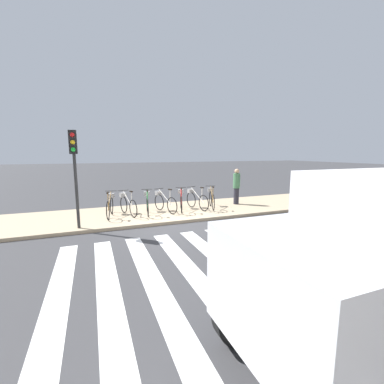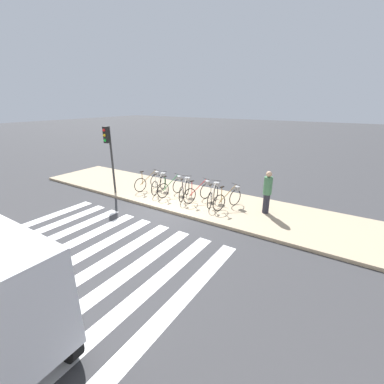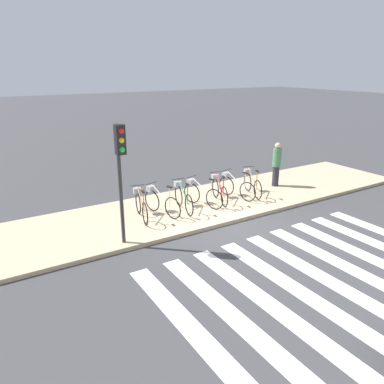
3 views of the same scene
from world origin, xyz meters
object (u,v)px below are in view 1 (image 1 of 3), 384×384
parked_bicycle_1 (127,204)px  parked_bicycle_6 (212,198)px  parked_bicycle_2 (147,203)px  parked_bicycle_4 (181,200)px  parked_bicycle_0 (110,205)px  parked_bicycle_5 (196,199)px  parked_bicycle_3 (164,201)px  traffic_light (74,159)px  pedestrian (237,186)px

parked_bicycle_1 → parked_bicycle_6: same height
parked_bicycle_2 → parked_bicycle_4: same height
parked_bicycle_0 → parked_bicycle_5: (3.75, -0.00, 0.00)m
parked_bicycle_3 → parked_bicycle_1: bearing=179.1°
traffic_light → parked_bicycle_2: bearing=27.9°
parked_bicycle_4 → parked_bicycle_5: size_ratio=0.98×
parked_bicycle_2 → parked_bicycle_5: size_ratio=1.01×
parked_bicycle_0 → parked_bicycle_5: bearing=-0.0°
parked_bicycle_2 → parked_bicycle_5: bearing=1.6°
parked_bicycle_6 → traffic_light: size_ratio=0.50×
parked_bicycle_2 → pedestrian: size_ratio=0.96×
parked_bicycle_1 → parked_bicycle_2: same height
parked_bicycle_6 → parked_bicycle_1: bearing=179.7°
parked_bicycle_3 → pedestrian: bearing=4.9°
parked_bicycle_0 → parked_bicycle_1: size_ratio=1.01×
parked_bicycle_5 → traffic_light: (-4.88, -1.46, 1.90)m
parked_bicycle_6 → parked_bicycle_4: bearing=179.0°
parked_bicycle_1 → parked_bicycle_2: bearing=-3.1°
parked_bicycle_5 → parked_bicycle_2: bearing=-178.4°
parked_bicycle_1 → parked_bicycle_5: same height
pedestrian → parked_bicycle_3: bearing=-175.1°
parked_bicycle_2 → parked_bicycle_5: 2.25m
parked_bicycle_0 → traffic_light: 2.64m
parked_bicycle_2 → pedestrian: (4.54, 0.34, 0.48)m
parked_bicycle_5 → parked_bicycle_1: bearing=-179.6°
parked_bicycle_4 → parked_bicycle_5: (0.73, 0.01, 0.00)m
parked_bicycle_0 → parked_bicycle_5: same height
parked_bicycle_0 → parked_bicycle_5: 3.75m
parked_bicycle_4 → pedestrian: (3.01, 0.29, 0.48)m
parked_bicycle_0 → parked_bicycle_4: same height
parked_bicycle_2 → parked_bicycle_3: size_ratio=1.03×
parked_bicycle_5 → parked_bicycle_4: bearing=-179.0°
parked_bicycle_1 → parked_bicycle_3: 1.56m
parked_bicycle_0 → pedestrian: bearing=2.7°
parked_bicycle_0 → pedestrian: (6.04, 0.28, 0.48)m
parked_bicycle_1 → parked_bicycle_4: same height
parked_bicycle_0 → parked_bicycle_3: same height
parked_bicycle_2 → parked_bicycle_6: (3.02, 0.03, 0.00)m
parked_bicycle_6 → pedestrian: pedestrian is taller
parked_bicycle_0 → parked_bicycle_1: 0.68m
parked_bicycle_3 → parked_bicycle_4: (0.79, 0.03, 0.00)m
parked_bicycle_2 → parked_bicycle_0: bearing=177.5°
parked_bicycle_1 → pedestrian: 5.39m
parked_bicycle_1 → traffic_light: bearing=-141.5°
parked_bicycle_6 → parked_bicycle_2: bearing=-179.5°
parked_bicycle_0 → parked_bicycle_6: same height
parked_bicycle_2 → parked_bicycle_5: same height
parked_bicycle_3 → pedestrian: 3.84m
parked_bicycle_0 → parked_bicycle_3: bearing=-1.1°
parked_bicycle_3 → pedestrian: size_ratio=0.93×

